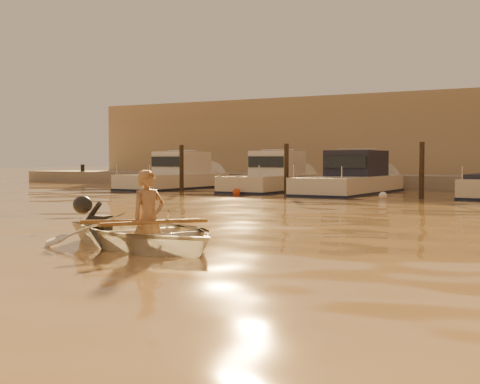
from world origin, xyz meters
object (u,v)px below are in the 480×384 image
Objects in this scene: moored_boat_1 at (272,177)px; dinghy at (145,233)px; person at (148,219)px; moored_boat_2 at (350,178)px; moored_boat_0 at (174,175)px.

dinghy is at bearing -68.89° from moored_boat_1.
moored_boat_1 is at bearing 42.46° from person.
person is at bearing -68.67° from moored_boat_1.
moored_boat_2 reaches higher than dinghy.
moored_boat_1 is at bearing 180.00° from moored_boat_2.
moored_boat_1 and moored_boat_2 have the same top height.
moored_boat_0 is at bearing 180.00° from moored_boat_2.
moored_boat_0 is at bearing 55.56° from person.
moored_boat_0 is 1.09× the size of moored_boat_1.
dinghy is at bearing -79.84° from moored_boat_2.
moored_boat_2 is (-3.13, 17.48, 0.39)m from dinghy.
person is 18.80m from moored_boat_1.
moored_boat_0 is (-12.01, 17.51, 0.16)m from person.
moored_boat_0 and moored_boat_1 have the same top height.
dinghy is 18.74m from moored_boat_1.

